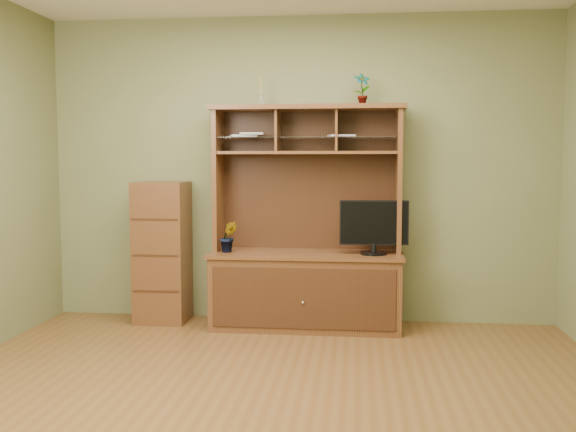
# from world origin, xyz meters

# --- Properties ---
(room) EXTENTS (4.54, 4.04, 2.74)m
(room) POSITION_xyz_m (0.00, 0.00, 1.35)
(room) COLOR brown
(room) RESTS_ON ground
(media_hutch) EXTENTS (1.66, 0.61, 1.90)m
(media_hutch) POSITION_xyz_m (0.08, 1.73, 0.52)
(media_hutch) COLOR #482414
(media_hutch) RESTS_ON room
(monitor) EXTENTS (0.57, 0.22, 0.45)m
(monitor) POSITION_xyz_m (0.66, 1.64, 0.89)
(monitor) COLOR black
(monitor) RESTS_ON media_hutch
(orchid_plant) EXTENTS (0.17, 0.15, 0.27)m
(orchid_plant) POSITION_xyz_m (-0.58, 1.65, 0.78)
(orchid_plant) COLOR #2F5A1E
(orchid_plant) RESTS_ON media_hutch
(top_plant) EXTENTS (0.17, 0.14, 0.27)m
(top_plant) POSITION_xyz_m (0.55, 1.80, 2.04)
(top_plant) COLOR #396E26
(top_plant) RESTS_ON media_hutch
(reed_diffuser) EXTENTS (0.05, 0.05, 0.26)m
(reed_diffuser) POSITION_xyz_m (-0.32, 1.81, 2.00)
(reed_diffuser) COLOR silver
(reed_diffuser) RESTS_ON media_hutch
(magazines) EXTENTS (1.10, 0.23, 0.04)m
(magazines) POSITION_xyz_m (-0.18, 1.80, 1.65)
(magazines) COLOR silver
(magazines) RESTS_ON media_hutch
(side_cabinet) EXTENTS (0.44, 0.41, 1.25)m
(side_cabinet) POSITION_xyz_m (-1.20, 1.78, 0.62)
(side_cabinet) COLOR #482414
(side_cabinet) RESTS_ON room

